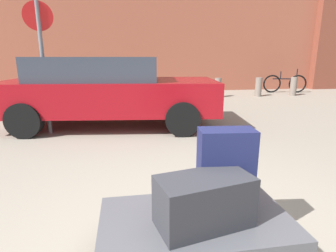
% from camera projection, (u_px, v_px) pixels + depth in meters
% --- Properties ---
extents(luggage_cart, '(1.32, 0.75, 0.34)m').
position_uv_depth(luggage_cart, '(195.00, 226.00, 1.90)').
color(luggage_cart, '#4C4C51').
rests_on(luggage_cart, ground_plane).
extents(suitcase_navy_center, '(0.42, 0.24, 0.58)m').
position_uv_depth(suitcase_navy_center, '(225.00, 167.00, 2.00)').
color(suitcase_navy_center, '#191E47').
rests_on(suitcase_navy_center, luggage_cart).
extents(duffel_bag_charcoal_rear_left, '(0.67, 0.44, 0.34)m').
position_uv_depth(duffel_bag_charcoal_rear_left, '(204.00, 201.00, 1.76)').
color(duffel_bag_charcoal_rear_left, '#2D2D33').
rests_on(duffel_bag_charcoal_rear_left, luggage_cart).
extents(parked_car, '(4.48, 2.32, 1.42)m').
position_uv_depth(parked_car, '(108.00, 90.00, 5.60)').
color(parked_car, maroon).
rests_on(parked_car, ground_plane).
extents(bicycle_leaning, '(1.74, 0.38, 0.96)m').
position_uv_depth(bicycle_leaning, '(285.00, 83.00, 11.09)').
color(bicycle_leaning, black).
rests_on(bicycle_leaning, ground_plane).
extents(bollard_kerb_near, '(0.24, 0.24, 0.69)m').
position_uv_depth(bollard_kerb_near, '(218.00, 88.00, 9.79)').
color(bollard_kerb_near, '#72665B').
rests_on(bollard_kerb_near, ground_plane).
extents(bollard_kerb_mid, '(0.24, 0.24, 0.69)m').
position_uv_depth(bollard_kerb_mid, '(258.00, 87.00, 10.04)').
color(bollard_kerb_mid, '#72665B').
rests_on(bollard_kerb_mid, ground_plane).
extents(bollard_kerb_far, '(0.24, 0.24, 0.69)m').
position_uv_depth(bollard_kerb_far, '(293.00, 86.00, 10.26)').
color(bollard_kerb_far, '#72665B').
rests_on(bollard_kerb_far, ground_plane).
extents(no_parking_sign, '(0.48, 0.17, 2.36)m').
position_uv_depth(no_parking_sign, '(42.00, 55.00, 4.85)').
color(no_parking_sign, slate).
rests_on(no_parking_sign, ground_plane).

